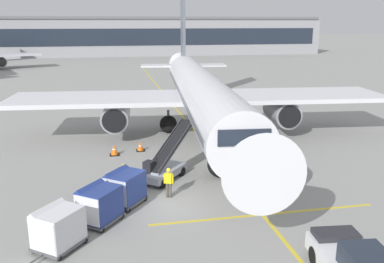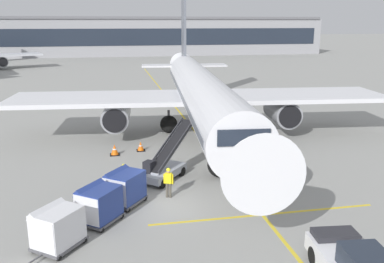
{
  "view_description": "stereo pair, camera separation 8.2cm",
  "coord_description": "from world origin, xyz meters",
  "px_view_note": "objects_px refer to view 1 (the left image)",
  "views": [
    {
      "loc": [
        -2.8,
        -20.48,
        9.55
      ],
      "look_at": [
        2.03,
        3.41,
        3.13
      ],
      "focal_mm": 38.98,
      "sensor_mm": 36.0,
      "label": 1
    },
    {
      "loc": [
        -2.72,
        -20.5,
        9.55
      ],
      "look_at": [
        2.03,
        3.41,
        3.13
      ],
      "focal_mm": 38.98,
      "sensor_mm": 36.0,
      "label": 2
    }
  ],
  "objects_px": {
    "safety_cone_wingtip": "(114,150)",
    "ground_crew_by_carts": "(169,181)",
    "baggage_cart_third": "(57,227)",
    "parked_airplane": "(200,92)",
    "baggage_cart_second": "(99,204)",
    "belt_loader": "(164,165)",
    "ground_crew_by_loader": "(124,176)",
    "safety_cone_engine_keepout": "(140,146)",
    "baggage_cart_lead": "(125,187)"
  },
  "relations": [
    {
      "from": "safety_cone_engine_keepout",
      "to": "baggage_cart_lead",
      "type": "bearing_deg",
      "value": -99.48
    },
    {
      "from": "parked_airplane",
      "to": "baggage_cart_third",
      "type": "xyz_separation_m",
      "value": [
        -10.09,
        -17.34,
        -2.74
      ]
    },
    {
      "from": "parked_airplane",
      "to": "safety_cone_wingtip",
      "type": "relative_size",
      "value": 52.24
    },
    {
      "from": "belt_loader",
      "to": "safety_cone_wingtip",
      "type": "height_order",
      "value": "belt_loader"
    },
    {
      "from": "baggage_cart_third",
      "to": "safety_cone_engine_keepout",
      "type": "relative_size",
      "value": 3.72
    },
    {
      "from": "parked_airplane",
      "to": "baggage_cart_lead",
      "type": "height_order",
      "value": "parked_airplane"
    },
    {
      "from": "baggage_cart_second",
      "to": "safety_cone_wingtip",
      "type": "bearing_deg",
      "value": 84.99
    },
    {
      "from": "ground_crew_by_loader",
      "to": "ground_crew_by_carts",
      "type": "distance_m",
      "value": 2.67
    },
    {
      "from": "baggage_cart_second",
      "to": "ground_crew_by_loader",
      "type": "relative_size",
      "value": 1.52
    },
    {
      "from": "parked_airplane",
      "to": "baggage_cart_second",
      "type": "height_order",
      "value": "parked_airplane"
    },
    {
      "from": "belt_loader",
      "to": "ground_crew_by_loader",
      "type": "height_order",
      "value": "belt_loader"
    },
    {
      "from": "ground_crew_by_loader",
      "to": "baggage_cart_third",
      "type": "bearing_deg",
      "value": -118.86
    },
    {
      "from": "baggage_cart_second",
      "to": "safety_cone_wingtip",
      "type": "xyz_separation_m",
      "value": [
        0.94,
        10.76,
        -0.61
      ]
    },
    {
      "from": "safety_cone_wingtip",
      "to": "ground_crew_by_carts",
      "type": "bearing_deg",
      "value": -71.48
    },
    {
      "from": "ground_crew_by_carts",
      "to": "safety_cone_engine_keepout",
      "type": "xyz_separation_m",
      "value": [
        -0.86,
        9.11,
        -0.65
      ]
    },
    {
      "from": "ground_crew_by_loader",
      "to": "safety_cone_wingtip",
      "type": "relative_size",
      "value": 2.2
    },
    {
      "from": "parked_airplane",
      "to": "safety_cone_engine_keepout",
      "type": "xyz_separation_m",
      "value": [
        -5.47,
        -3.81,
        -3.39
      ]
    },
    {
      "from": "baggage_cart_third",
      "to": "parked_airplane",
      "type": "bearing_deg",
      "value": 59.79
    },
    {
      "from": "baggage_cart_lead",
      "to": "safety_cone_engine_keepout",
      "type": "bearing_deg",
      "value": 80.52
    },
    {
      "from": "baggage_cart_third",
      "to": "ground_crew_by_carts",
      "type": "height_order",
      "value": "baggage_cart_third"
    },
    {
      "from": "belt_loader",
      "to": "safety_cone_engine_keepout",
      "type": "distance_m",
      "value": 6.22
    },
    {
      "from": "parked_airplane",
      "to": "baggage_cart_lead",
      "type": "relative_size",
      "value": 15.63
    },
    {
      "from": "belt_loader",
      "to": "ground_crew_by_carts",
      "type": "height_order",
      "value": "belt_loader"
    },
    {
      "from": "belt_loader",
      "to": "ground_crew_by_carts",
      "type": "bearing_deg",
      "value": -92.96
    },
    {
      "from": "ground_crew_by_loader",
      "to": "baggage_cart_second",
      "type": "bearing_deg",
      "value": -111.46
    },
    {
      "from": "parked_airplane",
      "to": "belt_loader",
      "type": "bearing_deg",
      "value": -114.19
    },
    {
      "from": "ground_crew_by_carts",
      "to": "safety_cone_engine_keepout",
      "type": "distance_m",
      "value": 9.17
    },
    {
      "from": "belt_loader",
      "to": "ground_crew_by_carts",
      "type": "distance_m",
      "value": 3.0
    },
    {
      "from": "belt_loader",
      "to": "safety_cone_engine_keepout",
      "type": "relative_size",
      "value": 6.74
    },
    {
      "from": "ground_crew_by_loader",
      "to": "safety_cone_engine_keepout",
      "type": "distance_m",
      "value": 8.1
    },
    {
      "from": "safety_cone_engine_keepout",
      "to": "safety_cone_wingtip",
      "type": "height_order",
      "value": "safety_cone_wingtip"
    },
    {
      "from": "ground_crew_by_carts",
      "to": "baggage_cart_lead",
      "type": "bearing_deg",
      "value": -170.74
    },
    {
      "from": "ground_crew_by_loader",
      "to": "safety_cone_engine_keepout",
      "type": "bearing_deg",
      "value": 79.02
    },
    {
      "from": "ground_crew_by_carts",
      "to": "safety_cone_wingtip",
      "type": "bearing_deg",
      "value": 108.52
    },
    {
      "from": "ground_crew_by_loader",
      "to": "safety_cone_wingtip",
      "type": "xyz_separation_m",
      "value": [
        -0.43,
        7.26,
        -0.61
      ]
    },
    {
      "from": "safety_cone_engine_keepout",
      "to": "baggage_cart_second",
      "type": "bearing_deg",
      "value": -104.3
    },
    {
      "from": "baggage_cart_lead",
      "to": "parked_airplane",
      "type": "bearing_deg",
      "value": 62.08
    },
    {
      "from": "parked_airplane",
      "to": "ground_crew_by_loader",
      "type": "xyz_separation_m",
      "value": [
        -7.01,
        -11.74,
        -2.74
      ]
    },
    {
      "from": "parked_airplane",
      "to": "baggage_cart_lead",
      "type": "bearing_deg",
      "value": -117.92
    },
    {
      "from": "ground_crew_by_carts",
      "to": "parked_airplane",
      "type": "bearing_deg",
      "value": 70.35
    },
    {
      "from": "baggage_cart_lead",
      "to": "ground_crew_by_carts",
      "type": "distance_m",
      "value": 2.48
    },
    {
      "from": "baggage_cart_lead",
      "to": "safety_cone_engine_keepout",
      "type": "distance_m",
      "value": 9.66
    },
    {
      "from": "baggage_cart_third",
      "to": "safety_cone_wingtip",
      "type": "bearing_deg",
      "value": 78.33
    },
    {
      "from": "baggage_cart_third",
      "to": "safety_cone_wingtip",
      "type": "xyz_separation_m",
      "value": [
        2.66,
        12.86,
        -0.61
      ]
    },
    {
      "from": "baggage_cart_second",
      "to": "baggage_cart_third",
      "type": "relative_size",
      "value": 1.0
    },
    {
      "from": "belt_loader",
      "to": "safety_cone_engine_keepout",
      "type": "height_order",
      "value": "belt_loader"
    },
    {
      "from": "parked_airplane",
      "to": "safety_cone_engine_keepout",
      "type": "height_order",
      "value": "parked_airplane"
    },
    {
      "from": "ground_crew_by_loader",
      "to": "safety_cone_wingtip",
      "type": "bearing_deg",
      "value": 93.4
    },
    {
      "from": "safety_cone_wingtip",
      "to": "baggage_cart_second",
      "type": "bearing_deg",
      "value": -95.01
    },
    {
      "from": "belt_loader",
      "to": "baggage_cart_lead",
      "type": "xyz_separation_m",
      "value": [
        -2.6,
        -3.4,
        0.1
      ]
    }
  ]
}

